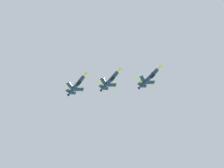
# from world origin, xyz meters

# --- Properties ---
(fighter_jet_lead) EXTENTS (13.64, 11.82, 4.50)m
(fighter_jet_lead) POSITION_xyz_m (-2.23, 72.71, 109.76)
(fighter_jet_lead) COLOR navy
(fighter_jet_left_wing) EXTENTS (13.64, 11.85, 4.37)m
(fighter_jet_left_wing) POSITION_xyz_m (-20.55, 69.33, 110.65)
(fighter_jet_left_wing) COLOR navy
(fighter_jet_right_wing) EXTENTS (13.64, 11.85, 4.37)m
(fighter_jet_right_wing) POSITION_xyz_m (-36.02, 65.85, 108.56)
(fighter_jet_right_wing) COLOR navy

